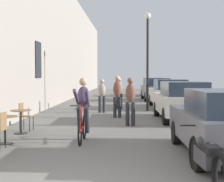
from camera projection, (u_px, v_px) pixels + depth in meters
building_facade_left at (40, 31)px, 18.70m from camera, size 0.54×68.00×8.09m
cafe_table_mid at (5, 124)px, 9.42m from camera, size 0.64×0.64×0.72m
cafe_table_far at (21, 117)px, 11.09m from camera, size 0.64×0.64×0.72m
cafe_chair_far_toward_street at (24, 115)px, 11.71m from camera, size 0.42×0.42×0.89m
cyclist_on_bicycle at (83, 111)px, 9.88m from camera, size 0.52×1.76×1.74m
pedestrian_near at (130, 99)px, 12.76m from camera, size 0.36×0.27×1.70m
pedestrian_mid at (117, 94)px, 15.26m from camera, size 0.37×0.28×1.77m
pedestrian_far at (102, 94)px, 17.34m from camera, size 0.37×0.29×1.60m
pedestrian_furthest at (119, 91)px, 19.29m from camera, size 0.37×0.28×1.66m
street_lamp at (148, 49)px, 18.25m from camera, size 0.32×0.32×4.90m
parked_car_nearest at (223, 122)px, 7.91m from camera, size 1.81×4.16×1.47m
parked_car_second at (182, 100)px, 14.29m from camera, size 1.92×4.36×1.53m
parked_car_third at (169, 93)px, 19.84m from camera, size 1.92×4.41×1.56m
parked_car_fourth at (156, 89)px, 25.96m from camera, size 2.01×4.49×1.57m
parked_car_fifth at (152, 86)px, 31.58m from camera, size 1.90×4.42×1.57m
parked_motorcycle at (207, 157)px, 6.11m from camera, size 0.62×2.15×0.92m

